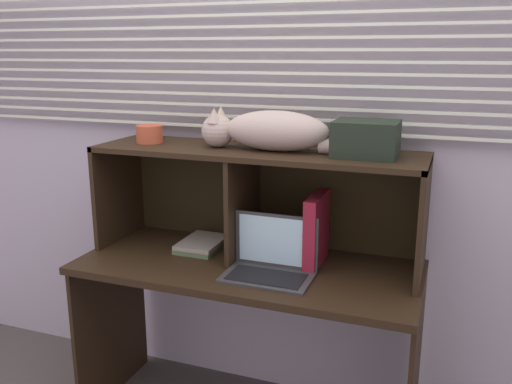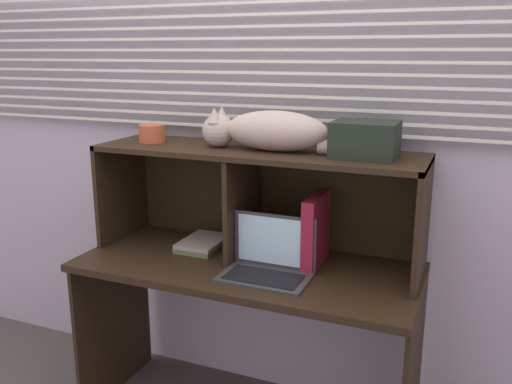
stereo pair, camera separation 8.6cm
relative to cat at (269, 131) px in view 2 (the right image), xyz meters
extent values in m
cube|color=#B5AEBA|center=(-0.06, 0.24, -0.03)|extent=(4.40, 0.04, 2.50)
cube|color=silver|center=(-0.06, 0.19, -0.02)|extent=(3.36, 0.02, 0.01)
cube|color=silver|center=(-0.06, 0.19, 0.03)|extent=(3.36, 0.02, 0.01)
cube|color=silver|center=(-0.06, 0.19, 0.08)|extent=(3.36, 0.02, 0.01)
cube|color=silver|center=(-0.06, 0.19, 0.12)|extent=(3.36, 0.02, 0.01)
cube|color=silver|center=(-0.06, 0.19, 0.17)|extent=(3.36, 0.02, 0.01)
cube|color=silver|center=(-0.06, 0.19, 0.22)|extent=(3.36, 0.02, 0.01)
cube|color=silver|center=(-0.06, 0.19, 0.27)|extent=(3.36, 0.02, 0.01)
cube|color=silver|center=(-0.06, 0.19, 0.31)|extent=(3.36, 0.02, 0.01)
cube|color=silver|center=(-0.06, 0.19, 0.36)|extent=(3.36, 0.02, 0.01)
cube|color=silver|center=(-0.06, 0.19, 0.41)|extent=(3.36, 0.02, 0.01)
cube|color=silver|center=(-0.06, 0.19, 0.46)|extent=(3.36, 0.02, 0.01)
cube|color=silver|center=(-0.06, 0.19, 0.50)|extent=(3.36, 0.02, 0.01)
cube|color=black|center=(-0.06, -0.10, -0.55)|extent=(1.38, 0.60, 0.03)
cube|color=black|center=(-0.74, -0.10, -0.92)|extent=(0.02, 0.54, 0.72)
cube|color=black|center=(-0.06, 0.00, -0.09)|extent=(1.35, 0.38, 0.02)
cube|color=black|center=(-0.72, 0.00, -0.30)|extent=(0.02, 0.38, 0.45)
cube|color=black|center=(0.61, 0.00, -0.30)|extent=(0.02, 0.38, 0.45)
cube|color=black|center=(-0.11, 0.00, -0.31)|extent=(0.02, 0.36, 0.43)
cube|color=black|center=(-0.06, 0.19, -0.30)|extent=(1.35, 0.01, 0.45)
ellipsoid|color=#B8A395|center=(0.03, 0.00, 0.00)|extent=(0.43, 0.17, 0.16)
sphere|color=#B8A395|center=(-0.22, 0.00, -0.01)|extent=(0.13, 0.13, 0.13)
cone|color=#BBA593|center=(-0.22, -0.03, 0.06)|extent=(0.06, 0.06, 0.06)
cone|color=#B9A792|center=(-0.22, 0.03, 0.06)|extent=(0.06, 0.06, 0.06)
cylinder|color=#B8A395|center=(0.33, 0.00, -0.05)|extent=(0.24, 0.06, 0.06)
cube|color=#353535|center=(0.07, -0.21, -0.53)|extent=(0.34, 0.21, 0.01)
cube|color=#353535|center=(0.07, -0.11, -0.41)|extent=(0.34, 0.01, 0.22)
cube|color=#B2E0EA|center=(0.07, -0.11, -0.41)|extent=(0.31, 0.00, 0.19)
cube|color=black|center=(0.07, -0.22, -0.52)|extent=(0.29, 0.15, 0.00)
cube|color=maroon|center=(0.20, 0.00, -0.39)|extent=(0.05, 0.25, 0.29)
cube|color=#526E41|center=(-0.31, 0.00, -0.52)|extent=(0.17, 0.24, 0.02)
cube|color=gray|center=(-0.31, 0.00, -0.50)|extent=(0.17, 0.24, 0.02)
cylinder|color=#B74E30|center=(-0.55, 0.00, -0.04)|extent=(0.11, 0.11, 0.08)
cube|color=black|center=(0.38, 0.00, -0.01)|extent=(0.24, 0.20, 0.13)
camera|label=1|loc=(0.70, -2.04, 0.31)|focal=38.40mm
camera|label=2|loc=(0.78, -2.01, 0.31)|focal=38.40mm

